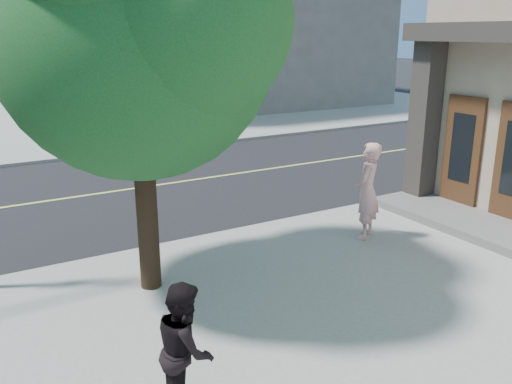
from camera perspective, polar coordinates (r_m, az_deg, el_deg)
ground at (r=10.53m, az=-25.66°, el=-8.65°), size 140.00×140.00×0.00m
sidewalk_ne at (r=34.36m, az=-6.27°, el=9.59°), size 29.00×25.00×0.12m
man_on_phone at (r=11.09m, az=11.78°, el=0.12°), size 0.87×0.80×1.99m
pedestrian at (r=6.09m, az=-7.52°, el=-16.28°), size 0.82×0.92×1.57m
street_tree at (r=8.40m, az=-12.08°, el=18.92°), size 5.21×4.74×6.92m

